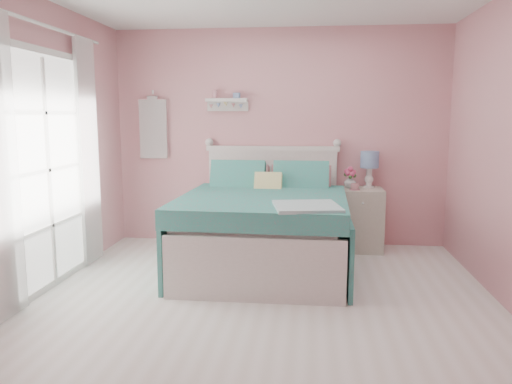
% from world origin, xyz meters
% --- Properties ---
extents(floor, '(4.50, 4.50, 0.00)m').
position_xyz_m(floor, '(0.00, 0.00, 0.00)').
color(floor, silver).
rests_on(floor, ground).
extents(room_shell, '(4.50, 4.50, 4.50)m').
position_xyz_m(room_shell, '(0.00, 0.00, 1.58)').
color(room_shell, '#D58790').
rests_on(room_shell, floor).
extents(bed, '(1.68, 2.09, 1.20)m').
position_xyz_m(bed, '(-0.08, 1.21, 0.41)').
color(bed, silver).
rests_on(bed, floor).
extents(nightstand, '(0.50, 0.50, 0.73)m').
position_xyz_m(nightstand, '(0.98, 1.98, 0.37)').
color(nightstand, beige).
rests_on(nightstand, floor).
extents(table_lamp, '(0.21, 0.21, 0.43)m').
position_xyz_m(table_lamp, '(1.07, 2.10, 1.02)').
color(table_lamp, white).
rests_on(table_lamp, nightstand).
extents(vase, '(0.18, 0.18, 0.15)m').
position_xyz_m(vase, '(0.85, 2.04, 0.80)').
color(vase, silver).
rests_on(vase, nightstand).
extents(teacup, '(0.10, 0.10, 0.07)m').
position_xyz_m(teacup, '(0.89, 1.87, 0.77)').
color(teacup, '#D38E96').
rests_on(teacup, nightstand).
extents(roses, '(0.14, 0.11, 0.12)m').
position_xyz_m(roses, '(0.85, 2.03, 0.91)').
color(roses, '#DC4B7B').
rests_on(roses, vase).
extents(wall_shelf, '(0.50, 0.15, 0.25)m').
position_xyz_m(wall_shelf, '(-0.63, 2.19, 1.73)').
color(wall_shelf, silver).
rests_on(wall_shelf, room_shell).
extents(hanging_dress, '(0.34, 0.03, 0.72)m').
position_xyz_m(hanging_dress, '(-1.55, 2.18, 1.40)').
color(hanging_dress, white).
rests_on(hanging_dress, room_shell).
extents(french_door, '(0.04, 1.32, 2.16)m').
position_xyz_m(french_door, '(-1.97, 0.40, 1.07)').
color(french_door, silver).
rests_on(french_door, floor).
extents(curtain_near, '(0.04, 0.40, 2.32)m').
position_xyz_m(curtain_near, '(-1.92, -0.34, 1.18)').
color(curtain_near, white).
rests_on(curtain_near, floor).
extents(curtain_far, '(0.04, 0.40, 2.32)m').
position_xyz_m(curtain_far, '(-1.92, 1.14, 1.18)').
color(curtain_far, white).
rests_on(curtain_far, floor).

